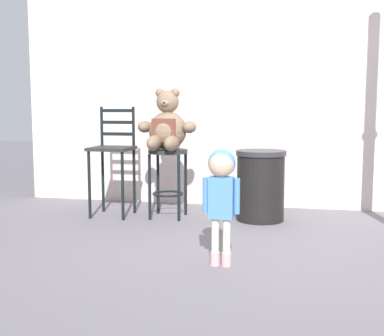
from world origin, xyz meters
TOP-DOWN VIEW (x-y plane):
  - ground_plane at (0.00, 0.00)m, footprint 24.00×24.00m
  - building_wall at (0.00, 1.88)m, footprint 6.21×0.30m
  - bar_stool_with_teddy at (-1.07, 0.93)m, footprint 0.42×0.42m
  - teddy_bear at (-1.07, 0.90)m, footprint 0.62×0.56m
  - child_walking at (-0.26, -0.59)m, footprint 0.28×0.22m
  - trash_bin at (-0.10, 1.00)m, footprint 0.52×0.52m
  - bar_chair_empty at (-1.68, 0.91)m, footprint 0.44×0.44m

SIDE VIEW (x-z plane):
  - ground_plane at x=0.00m, z-range 0.00..0.00m
  - trash_bin at x=-0.10m, z-range 0.00..0.73m
  - bar_stool_with_teddy at x=-1.07m, z-range 0.16..0.89m
  - child_walking at x=-0.26m, z-range 0.20..1.06m
  - bar_chair_empty at x=-1.68m, z-range 0.09..1.27m
  - teddy_bear at x=-1.07m, z-range 0.64..1.28m
  - building_wall at x=0.00m, z-range 0.00..3.10m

